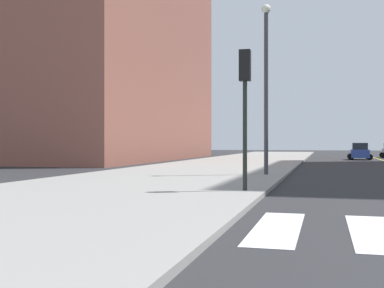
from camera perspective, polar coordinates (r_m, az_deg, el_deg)
name	(u,v)px	position (r m, az deg, el deg)	size (l,w,h in m)	color
sidewalk_kerb_west	(195,172)	(26.68, 0.37, -3.31)	(10.00, 120.00, 0.15)	gray
low_rise_brick_west	(100,39)	(52.19, -10.59, 11.93)	(16.00, 32.00, 24.70)	brown
car_blue_fifth	(360,152)	(51.60, 18.90, -0.87)	(2.40, 3.79, 1.68)	#2D479E
traffic_light_far_corner	(245,91)	(15.93, 6.18, 6.11)	(0.36, 0.41, 4.51)	black
street_lamp	(266,75)	(24.18, 8.60, 7.90)	(0.44, 0.44, 8.22)	#38383D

